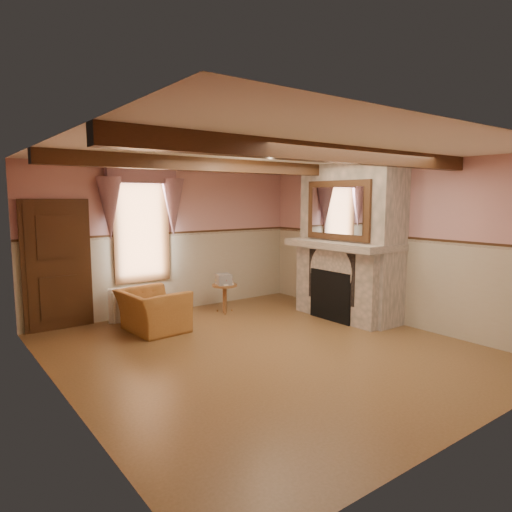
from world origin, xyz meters
TOP-DOWN VIEW (x-y plane):
  - floor at (0.00, 0.00)m, footprint 5.50×6.00m
  - ceiling at (0.00, 0.00)m, footprint 5.50×6.00m
  - wall_back at (0.00, 3.00)m, footprint 5.50×0.02m
  - wall_front at (0.00, -3.00)m, footprint 5.50×0.02m
  - wall_left at (-2.75, 0.00)m, footprint 0.02×6.00m
  - wall_right at (2.75, 0.00)m, footprint 0.02×6.00m
  - wainscot at (0.00, 0.00)m, footprint 5.50×6.00m
  - chair_rail at (0.00, 0.00)m, footprint 5.50×6.00m
  - firebox at (2.00, 0.60)m, footprint 0.20×0.95m
  - armchair at (-0.90, 1.88)m, footprint 1.00×1.12m
  - side_table at (0.72, 2.21)m, footprint 0.51×0.51m
  - book_stack at (0.71, 2.22)m, footprint 0.34×0.38m
  - radiator at (-0.99, 2.70)m, footprint 0.72×0.42m
  - bowl at (2.24, 0.36)m, footprint 0.34×0.34m
  - mantel_clock at (2.24, 1.40)m, footprint 0.14×0.24m
  - oil_lamp at (2.24, 0.98)m, footprint 0.11×0.11m
  - candle_red at (2.24, 0.21)m, footprint 0.06×0.06m
  - jar_yellow at (2.24, 0.35)m, footprint 0.06×0.06m
  - fireplace at (2.42, 0.60)m, footprint 0.85×2.00m
  - mantel at (2.24, 0.60)m, footprint 1.05×2.05m
  - overmantel_mirror at (2.06, 0.60)m, footprint 0.06×1.44m
  - door at (-2.10, 2.94)m, footprint 1.10×0.10m
  - window at (-0.60, 2.97)m, footprint 1.06×0.08m
  - window_drapes at (-0.60, 2.88)m, footprint 1.30×0.14m
  - ceiling_beam_front at (0.00, -1.20)m, footprint 5.50×0.18m
  - ceiling_beam_back at (0.00, 1.20)m, footprint 5.50×0.18m

SIDE VIEW (x-z plane):
  - floor at x=0.00m, z-range -0.01..0.01m
  - side_table at x=0.72m, z-range 0.00..0.55m
  - radiator at x=-0.99m, z-range 0.00..0.60m
  - armchair at x=-0.90m, z-range 0.00..0.69m
  - firebox at x=2.00m, z-range 0.00..0.90m
  - book_stack at x=0.71m, z-range 0.55..0.75m
  - wainscot at x=0.00m, z-range 0.00..1.50m
  - door at x=-2.10m, z-range 0.00..2.10m
  - mantel at x=2.24m, z-range 1.30..1.42m
  - wall_back at x=0.00m, z-range 0.00..2.80m
  - wall_front at x=0.00m, z-range 0.00..2.80m
  - wall_left at x=-2.75m, z-range 0.00..2.80m
  - wall_right at x=2.75m, z-range 0.00..2.80m
  - fireplace at x=2.42m, z-range 0.00..2.80m
  - bowl at x=2.24m, z-range 1.42..1.50m
  - jar_yellow at x=2.24m, z-range 1.42..1.54m
  - chair_rail at x=0.00m, z-range 1.46..1.54m
  - candle_red at x=2.24m, z-range 1.42..1.58m
  - mantel_clock at x=2.24m, z-range 1.42..1.62m
  - oil_lamp at x=2.24m, z-range 1.42..1.70m
  - window at x=-0.60m, z-range 0.64..2.66m
  - overmantel_mirror at x=2.06m, z-range 1.45..2.49m
  - window_drapes at x=-0.60m, z-range 1.55..2.95m
  - ceiling_beam_front at x=0.00m, z-range 2.60..2.80m
  - ceiling_beam_back at x=0.00m, z-range 2.60..2.80m
  - ceiling at x=0.00m, z-range 2.79..2.80m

